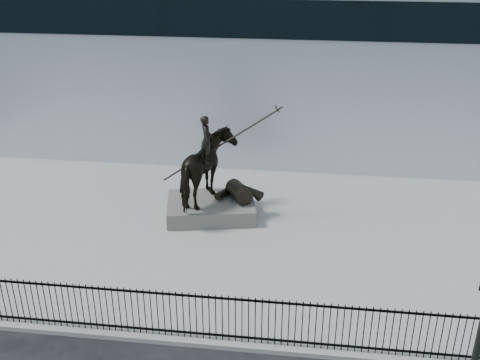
# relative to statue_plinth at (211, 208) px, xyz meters

# --- Properties ---
(plaza) EXTENTS (30.00, 12.00, 0.15)m
(plaza) POSITION_rel_statue_plinth_xyz_m (0.87, -1.36, -0.39)
(plaza) COLOR #9A9A98
(plaza) RESTS_ON ground
(building) EXTENTS (44.00, 14.00, 9.00)m
(building) POSITION_rel_statue_plinth_xyz_m (0.87, 11.64, 4.04)
(building) COLOR silver
(building) RESTS_ON ground
(picket_fence) EXTENTS (22.10, 0.10, 1.50)m
(picket_fence) POSITION_rel_statue_plinth_xyz_m (0.87, -7.11, 0.44)
(picket_fence) COLOR black
(picket_fence) RESTS_ON plaza
(statue_plinth) EXTENTS (3.75, 2.93, 0.63)m
(statue_plinth) POSITION_rel_statue_plinth_xyz_m (0.00, 0.00, 0.00)
(statue_plinth) COLOR #5D5A55
(statue_plinth) RESTS_ON plaza
(equestrian_statue) EXTENTS (4.23, 3.05, 3.65)m
(equestrian_statue) POSITION_rel_statue_plinth_xyz_m (0.06, 0.01, 1.63)
(equestrian_statue) COLOR black
(equestrian_statue) RESTS_ON statue_plinth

